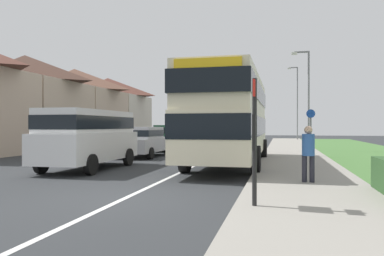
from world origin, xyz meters
TOP-DOWN VIEW (x-y plane):
  - ground_plane at (0.00, 0.00)m, footprint 120.00×120.00m
  - lane_marking_centre at (0.00, 8.00)m, footprint 0.14×60.00m
  - pavement_near_side at (4.20, 6.00)m, footprint 3.20×68.00m
  - double_decker_bus at (1.43, 7.71)m, footprint 2.80×10.52m
  - parked_van_white at (-3.70, 5.03)m, footprint 2.11×5.18m
  - parked_car_silver at (-3.72, 10.98)m, footprint 1.99×4.57m
  - parked_car_dark_green at (-3.65, 15.92)m, footprint 1.93×3.98m
  - pedestrian_at_stop at (4.24, 2.64)m, footprint 0.34×0.34m
  - bus_stop_sign at (3.00, -0.78)m, footprint 0.09×0.52m
  - cycle_route_sign at (5.00, 12.00)m, footprint 0.44×0.08m
  - street_lamp_mid at (5.15, 17.22)m, footprint 1.14×0.20m
  - street_lamp_far at (5.25, 35.94)m, footprint 1.14×0.20m
  - house_terrace_far_side at (-14.54, 18.99)m, footprint 7.65×26.77m

SIDE VIEW (x-z plane):
  - ground_plane at x=0.00m, z-range 0.00..0.00m
  - lane_marking_centre at x=0.00m, z-range 0.00..0.01m
  - pavement_near_side at x=4.20m, z-range 0.00..0.12m
  - parked_car_silver at x=-3.72m, z-range 0.09..1.70m
  - parked_car_dark_green at x=-3.65m, z-range 0.08..1.80m
  - pedestrian_at_stop at x=4.24m, z-range 0.14..1.81m
  - parked_van_white at x=-3.70m, z-range 0.21..2.48m
  - cycle_route_sign at x=5.00m, z-range 0.17..2.69m
  - bus_stop_sign at x=3.00m, z-range 0.24..2.84m
  - double_decker_bus at x=1.43m, z-range 0.29..3.99m
  - house_terrace_far_side at x=-14.54m, z-range 0.00..6.79m
  - street_lamp_mid at x=5.15m, z-range 0.54..7.04m
  - street_lamp_far at x=5.25m, z-range 0.56..8.87m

